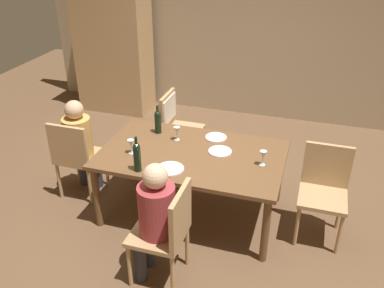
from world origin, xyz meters
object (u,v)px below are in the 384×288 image
(dinner_plate_guest_left, at_px, (170,169))
(wine_glass_near_right, at_px, (263,155))
(armoire_cabinet, at_px, (113,41))
(wine_bottle_tall_green, at_px, (137,156))
(person_man_bearded, at_px, (80,140))
(wine_glass_near_left, at_px, (131,144))
(chair_near, at_px, (168,229))
(chair_far_left, at_px, (174,119))
(person_woman_host, at_px, (154,215))
(chair_left_end, at_px, (76,154))
(dinner_plate_guest_right, at_px, (216,137))
(chair_right_end, at_px, (324,186))
(dining_table, at_px, (192,159))
(wine_bottle_dark_red, at_px, (158,121))
(wine_glass_centre, at_px, (177,131))
(dinner_plate_host, at_px, (220,151))

(dinner_plate_guest_left, bearing_deg, wine_glass_near_right, 22.73)
(armoire_cabinet, bearing_deg, wine_bottle_tall_green, -59.51)
(person_man_bearded, height_order, wine_glass_near_left, person_man_bearded)
(chair_near, height_order, person_man_bearded, person_man_bearded)
(chair_far_left, relative_size, person_woman_host, 0.82)
(armoire_cabinet, height_order, chair_left_end, armoire_cabinet)
(person_woman_host, height_order, dinner_plate_guest_right, person_woman_host)
(chair_right_end, bearing_deg, chair_near, 40.54)
(dining_table, distance_m, wine_bottle_dark_red, 0.61)
(dining_table, height_order, chair_near, chair_near)
(chair_near, distance_m, dinner_plate_guest_right, 1.33)
(chair_far_left, height_order, wine_bottle_tall_green, wine_bottle_tall_green)
(person_woman_host, xyz_separation_m, wine_glass_near_left, (-0.54, 0.75, 0.18))
(chair_near, height_order, wine_glass_centre, chair_near)
(dining_table, xyz_separation_m, wine_glass_near_left, (-0.56, -0.18, 0.18))
(person_man_bearded, bearing_deg, wine_bottle_tall_green, -28.09)
(chair_left_end, bearing_deg, person_woman_host, -34.00)
(dining_table, xyz_separation_m, person_man_bearded, (-1.28, 0.03, -0.00))
(chair_left_end, xyz_separation_m, dinner_plate_guest_right, (1.43, 0.47, 0.20))
(armoire_cabinet, height_order, chair_far_left, armoire_cabinet)
(chair_right_end, xyz_separation_m, wine_bottle_dark_red, (-1.76, 0.23, 0.33))
(chair_left_end, xyz_separation_m, wine_glass_near_right, (1.98, 0.07, 0.29))
(dining_table, xyz_separation_m, wine_glass_centre, (-0.23, 0.21, 0.18))
(wine_bottle_dark_red, relative_size, dinner_plate_guest_left, 1.24)
(person_man_bearded, height_order, wine_bottle_tall_green, person_man_bearded)
(chair_far_left, distance_m, wine_glass_near_left, 1.14)
(dining_table, bearing_deg, chair_left_end, -176.11)
(armoire_cabinet, relative_size, dining_table, 1.21)
(chair_far_left, distance_m, wine_glass_near_right, 1.57)
(armoire_cabinet, bearing_deg, wine_glass_centre, -49.75)
(dining_table, height_order, dinner_plate_guest_right, dinner_plate_guest_right)
(person_woman_host, height_order, dinner_plate_host, person_woman_host)
(chair_right_end, relative_size, wine_glass_centre, 6.17)
(wine_glass_near_right, bearing_deg, armoire_cabinet, 139.27)
(dining_table, distance_m, chair_left_end, 1.29)
(chair_right_end, xyz_separation_m, chair_far_left, (-1.81, 0.85, 0.06))
(dining_table, height_order, person_woman_host, person_woman_host)
(chair_right_end, bearing_deg, wine_bottle_tall_green, 18.22)
(chair_near, distance_m, dinner_plate_host, 1.07)
(wine_glass_centre, relative_size, wine_glass_near_right, 1.00)
(wine_glass_near_right, bearing_deg, chair_near, -123.64)
(dinner_plate_guest_left, height_order, dinner_plate_guest_right, same)
(person_man_bearded, relative_size, wine_glass_near_right, 7.49)
(armoire_cabinet, height_order, chair_near, armoire_cabinet)
(armoire_cabinet, height_order, wine_glass_near_right, armoire_cabinet)
(wine_glass_near_left, distance_m, wine_glass_near_right, 1.27)
(chair_left_end, bearing_deg, wine_glass_centre, 16.06)
(wine_bottle_dark_red, bearing_deg, chair_far_left, 94.50)
(wine_glass_near_left, bearing_deg, wine_bottle_tall_green, -55.15)
(chair_left_end, bearing_deg, wine_bottle_dark_red, 26.60)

